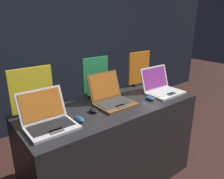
# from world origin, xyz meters

# --- Properties ---
(wall_back) EXTENTS (8.00, 0.05, 2.80)m
(wall_back) POSITION_xyz_m (0.00, 2.09, 1.40)
(wall_back) COLOR black
(wall_back) RESTS_ON ground_plane
(display_counter) EXTENTS (1.73, 0.71, 0.92)m
(display_counter) POSITION_xyz_m (0.00, 0.35, 0.46)
(display_counter) COLOR black
(display_counter) RESTS_ON ground_plane
(laptop_front) EXTENTS (0.36, 0.36, 0.26)m
(laptop_front) POSITION_xyz_m (-0.64, 0.32, 0.98)
(laptop_front) COLOR #B7B7BC
(laptop_front) RESTS_ON display_counter
(mouse_front) EXTENTS (0.06, 0.12, 0.04)m
(mouse_front) POSITION_xyz_m (-0.41, 0.25, 0.94)
(mouse_front) COLOR navy
(mouse_front) RESTS_ON display_counter
(promo_stand_front) EXTENTS (0.36, 0.07, 0.40)m
(promo_stand_front) POSITION_xyz_m (-0.64, 0.63, 1.11)
(promo_stand_front) COLOR black
(promo_stand_front) RESTS_ON display_counter
(laptop_middle) EXTENTS (0.35, 0.37, 0.28)m
(laptop_middle) POSITION_xyz_m (0.02, 0.38, 0.98)
(laptop_middle) COLOR brown
(laptop_middle) RESTS_ON display_counter
(mouse_middle) EXTENTS (0.07, 0.09, 0.03)m
(mouse_middle) POSITION_xyz_m (-0.23, 0.31, 0.94)
(mouse_middle) COLOR black
(mouse_middle) RESTS_ON display_counter
(promo_stand_middle) EXTENTS (0.30, 0.07, 0.41)m
(promo_stand_middle) POSITION_xyz_m (0.02, 0.64, 1.11)
(promo_stand_middle) COLOR black
(promo_stand_middle) RESTS_ON display_counter
(laptop_back) EXTENTS (0.39, 0.34, 0.27)m
(laptop_back) POSITION_xyz_m (0.64, 0.29, 0.98)
(laptop_back) COLOR silver
(laptop_back) RESTS_ON display_counter
(mouse_back) EXTENTS (0.07, 0.11, 0.03)m
(mouse_back) POSITION_xyz_m (0.38, 0.22, 0.93)
(mouse_back) COLOR navy
(mouse_back) RESTS_ON display_counter
(promo_stand_back) EXTENTS (0.32, 0.07, 0.40)m
(promo_stand_back) POSITION_xyz_m (0.64, 0.64, 1.11)
(promo_stand_back) COLOR black
(promo_stand_back) RESTS_ON display_counter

